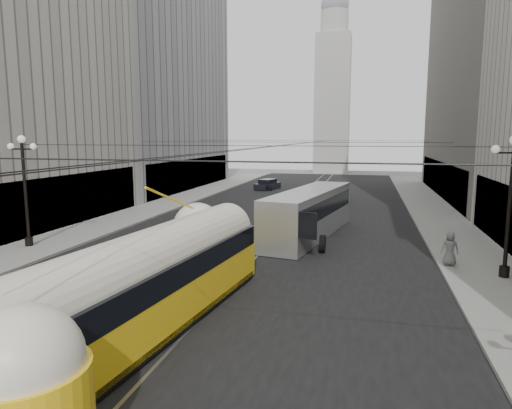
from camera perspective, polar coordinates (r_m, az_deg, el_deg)
The scene contains 16 objects.
road at distance 37.67m, azimuth 3.72°, elevation -1.38°, with size 20.00×85.00×0.02m, color black.
sidewalk_left at distance 44.54m, azimuth -10.86°, elevation 0.12°, with size 4.00×72.00×0.15m, color gray.
sidewalk_right at distance 40.95m, azimuth 21.39°, elevation -1.05°, with size 4.00×72.00×0.15m, color gray.
rail_left at distance 37.80m, azimuth 2.60°, elevation -1.34°, with size 0.12×85.00×0.04m, color gray.
rail_right at distance 37.55m, azimuth 4.85°, elevation -1.42°, with size 0.12×85.00×0.04m, color gray.
building_left_far at distance 58.89m, azimuth -13.60°, elevation 15.94°, with size 12.60×28.60×28.60m.
building_right_far at distance 54.70m, azimuth 29.37°, elevation 17.83°, with size 12.60×32.60×32.60m.
distant_tower at distance 84.73m, azimuth 9.59°, elevation 14.16°, with size 6.00×6.00×31.36m.
lamppost_left_mid at distance 29.23m, azimuth -26.93°, elevation 2.26°, with size 1.86×0.44×6.37m.
lamppost_right_mid at distance 23.08m, azimuth 29.19°, elevation 0.67°, with size 1.86×0.44×6.37m.
catenary at distance 36.10m, azimuth 3.72°, elevation 7.58°, with size 25.00×72.00×0.23m.
streetcar at distance 15.68m, azimuth -13.30°, elevation -9.47°, with size 4.02×15.64×3.44m.
city_bus at distance 29.69m, azimuth 6.71°, elevation -0.84°, with size 4.62×12.30×3.04m.
sedan_white_far at distance 45.53m, azimuth 9.90°, elevation 1.14°, with size 2.20×5.05×1.58m.
sedan_dark_far at distance 56.09m, azimuth 1.46°, elevation 2.48°, with size 2.75×4.32×1.27m.
pedestrian_sidewalk_right at distance 24.47m, azimuth 23.08°, elevation -5.07°, with size 0.83×0.51×1.70m, color slate.
Camera 1 is at (6.39, -4.06, 6.46)m, focal length 32.00 mm.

